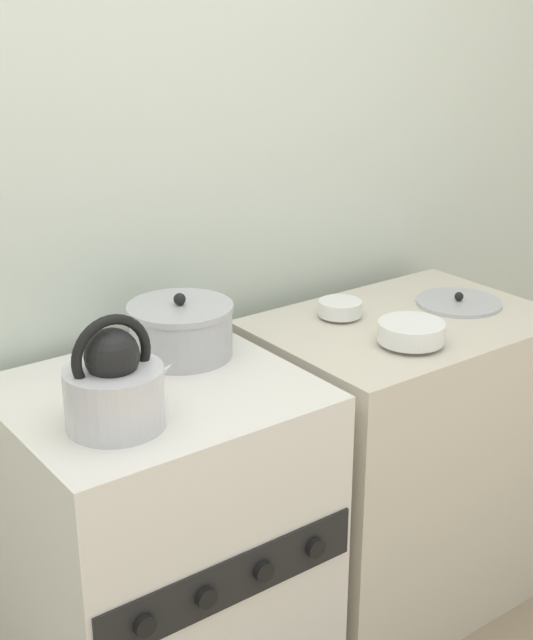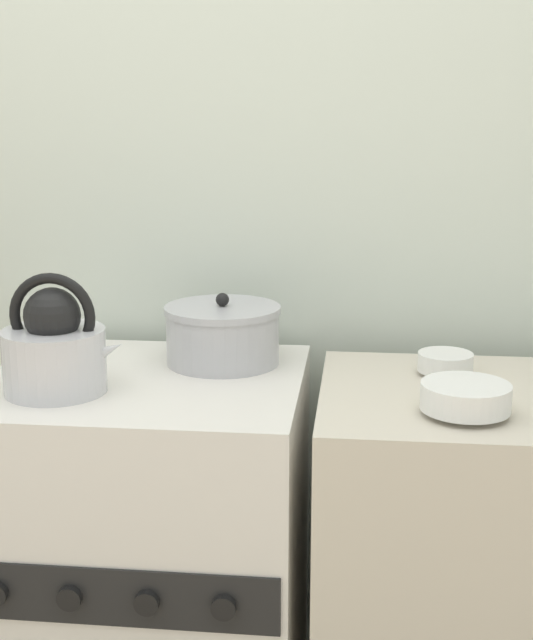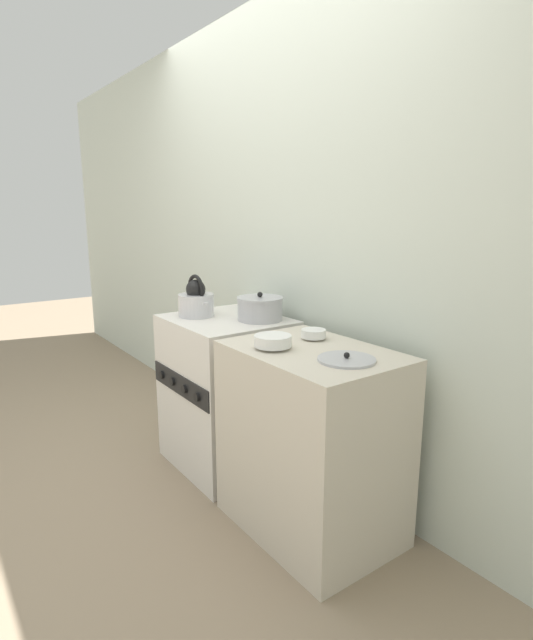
{
  "view_description": "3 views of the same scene",
  "coord_description": "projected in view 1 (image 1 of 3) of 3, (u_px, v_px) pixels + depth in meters",
  "views": [
    {
      "loc": [
        -0.82,
        -1.23,
        1.64
      ],
      "look_at": [
        0.27,
        0.25,
        0.94
      ],
      "focal_mm": 50.0,
      "sensor_mm": 36.0,
      "label": 1
    },
    {
      "loc": [
        0.43,
        -1.37,
        1.36
      ],
      "look_at": [
        0.25,
        0.27,
        0.96
      ],
      "focal_mm": 50.0,
      "sensor_mm": 36.0,
      "label": 2
    },
    {
      "loc": [
        2.24,
        -1.07,
        1.41
      ],
      "look_at": [
        0.34,
        0.3,
        0.88
      ],
      "focal_mm": 28.0,
      "sensor_mm": 36.0,
      "label": 3
    }
  ],
  "objects": [
    {
      "name": "wall_back",
      "position": [
        68.0,
        167.0,
        1.99
      ],
      "size": [
        7.0,
        0.06,
        2.5
      ],
      "color": "silver",
      "rests_on": "ground_plane"
    },
    {
      "name": "stove",
      "position": [
        163.0,
        555.0,
        2.02
      ],
      "size": [
        0.63,
        0.58,
        0.83
      ],
      "color": "silver",
      "rests_on": "ground_plane"
    },
    {
      "name": "counter",
      "position": [
        398.0,
        463.0,
        2.42
      ],
      "size": [
        0.75,
        0.53,
        0.83
      ],
      "color": "beige",
      "rests_on": "ground_plane"
    },
    {
      "name": "kettle",
      "position": [
        115.0,
        386.0,
        1.69
      ],
      "size": [
        0.24,
        0.19,
        0.23
      ],
      "color": "silver",
      "rests_on": "stove"
    },
    {
      "name": "cooking_pot",
      "position": [
        181.0,
        330.0,
        2.03
      ],
      "size": [
        0.24,
        0.24,
        0.15
      ],
      "color": "#B2B2B7",
      "rests_on": "stove"
    },
    {
      "name": "enamel_bowl",
      "position": [
        411.0,
        332.0,
        2.1
      ],
      "size": [
        0.16,
        0.16,
        0.06
      ],
      "color": "white",
      "rests_on": "counter"
    },
    {
      "name": "small_ceramic_bowl",
      "position": [
        340.0,
        308.0,
        2.28
      ],
      "size": [
        0.11,
        0.11,
        0.05
      ],
      "color": "white",
      "rests_on": "counter"
    },
    {
      "name": "loose_pot_lid",
      "position": [
        459.0,
        302.0,
        2.38
      ],
      "size": [
        0.23,
        0.23,
        0.03
      ],
      "color": "#B2B2B7",
      "rests_on": "counter"
    }
  ]
}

